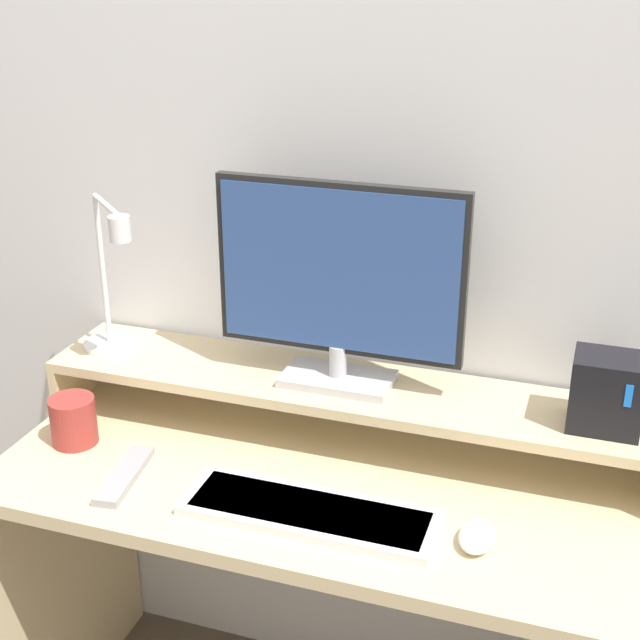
{
  "coord_description": "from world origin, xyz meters",
  "views": [
    {
      "loc": [
        0.48,
        -1.11,
        1.71
      ],
      "look_at": [
        -0.0,
        0.31,
        1.06
      ],
      "focal_mm": 50.0,
      "sensor_mm": 36.0,
      "label": 1
    }
  ],
  "objects_px": {
    "mouse": "(477,536)",
    "remote_control": "(124,475)",
    "mug": "(73,421)",
    "monitor": "(339,281)",
    "router_dock": "(607,392)",
    "desk_lamp": "(111,293)",
    "keyboard": "(309,512)"
  },
  "relations": [
    {
      "from": "keyboard",
      "to": "remote_control",
      "type": "xyz_separation_m",
      "value": [
        -0.38,
        0.0,
        -0.0
      ]
    },
    {
      "from": "monitor",
      "to": "desk_lamp",
      "type": "xyz_separation_m",
      "value": [
        -0.5,
        -0.03,
        -0.08
      ]
    },
    {
      "from": "keyboard",
      "to": "remote_control",
      "type": "distance_m",
      "value": 0.38
    },
    {
      "from": "keyboard",
      "to": "remote_control",
      "type": "bearing_deg",
      "value": 179.68
    },
    {
      "from": "mouse",
      "to": "remote_control",
      "type": "xyz_separation_m",
      "value": [
        -0.68,
        -0.02,
        -0.01
      ]
    },
    {
      "from": "desk_lamp",
      "to": "router_dock",
      "type": "distance_m",
      "value": 1.02
    },
    {
      "from": "mouse",
      "to": "mug",
      "type": "height_order",
      "value": "mug"
    },
    {
      "from": "desk_lamp",
      "to": "mouse",
      "type": "bearing_deg",
      "value": -16.12
    },
    {
      "from": "monitor",
      "to": "remote_control",
      "type": "bearing_deg",
      "value": -139.73
    },
    {
      "from": "router_dock",
      "to": "mug",
      "type": "relative_size",
      "value": 1.42
    },
    {
      "from": "desk_lamp",
      "to": "remote_control",
      "type": "distance_m",
      "value": 0.4
    },
    {
      "from": "mug",
      "to": "remote_control",
      "type": "bearing_deg",
      "value": -28.22
    },
    {
      "from": "mug",
      "to": "monitor",
      "type": "bearing_deg",
      "value": 21.41
    },
    {
      "from": "desk_lamp",
      "to": "keyboard",
      "type": "xyz_separation_m",
      "value": [
        0.53,
        -0.26,
        -0.26
      ]
    },
    {
      "from": "monitor",
      "to": "mug",
      "type": "height_order",
      "value": "monitor"
    },
    {
      "from": "keyboard",
      "to": "remote_control",
      "type": "height_order",
      "value": "keyboard"
    },
    {
      "from": "desk_lamp",
      "to": "keyboard",
      "type": "bearing_deg",
      "value": -25.9
    },
    {
      "from": "desk_lamp",
      "to": "keyboard",
      "type": "height_order",
      "value": "desk_lamp"
    },
    {
      "from": "router_dock",
      "to": "mouse",
      "type": "bearing_deg",
      "value": -125.29
    },
    {
      "from": "monitor",
      "to": "mug",
      "type": "distance_m",
      "value": 0.62
    },
    {
      "from": "router_dock",
      "to": "mug",
      "type": "xyz_separation_m",
      "value": [
        -1.03,
        -0.19,
        -0.15
      ]
    },
    {
      "from": "router_dock",
      "to": "remote_control",
      "type": "relative_size",
      "value": 0.71
    },
    {
      "from": "mug",
      "to": "mouse",
      "type": "bearing_deg",
      "value": -4.95
    },
    {
      "from": "desk_lamp",
      "to": "mouse",
      "type": "xyz_separation_m",
      "value": [
        0.83,
        -0.24,
        -0.25
      ]
    },
    {
      "from": "desk_lamp",
      "to": "mug",
      "type": "bearing_deg",
      "value": -93.97
    },
    {
      "from": "monitor",
      "to": "keyboard",
      "type": "height_order",
      "value": "monitor"
    },
    {
      "from": "router_dock",
      "to": "mouse",
      "type": "distance_m",
      "value": 0.36
    },
    {
      "from": "remote_control",
      "to": "mouse",
      "type": "bearing_deg",
      "value": 1.37
    },
    {
      "from": "router_dock",
      "to": "keyboard",
      "type": "distance_m",
      "value": 0.59
    },
    {
      "from": "mouse",
      "to": "remote_control",
      "type": "distance_m",
      "value": 0.68
    },
    {
      "from": "monitor",
      "to": "keyboard",
      "type": "distance_m",
      "value": 0.45
    },
    {
      "from": "router_dock",
      "to": "remote_control",
      "type": "distance_m",
      "value": 0.92
    }
  ]
}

